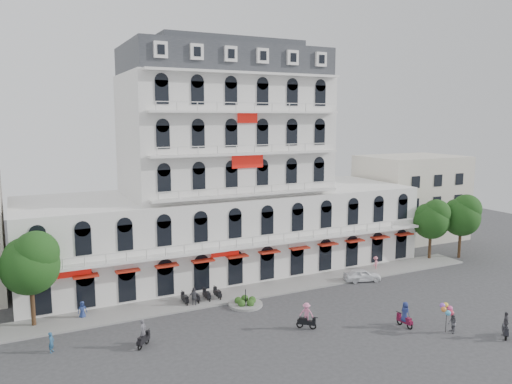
% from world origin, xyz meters
% --- Properties ---
extents(ground, '(120.00, 120.00, 0.00)m').
position_xyz_m(ground, '(0.00, 0.00, 0.00)').
color(ground, '#38383A').
rests_on(ground, ground).
extents(sidewalk, '(53.00, 4.00, 0.16)m').
position_xyz_m(sidewalk, '(0.00, 9.00, 0.08)').
color(sidewalk, gray).
rests_on(sidewalk, ground).
extents(main_building, '(45.00, 15.00, 25.80)m').
position_xyz_m(main_building, '(0.00, 18.00, 9.96)').
color(main_building, silver).
rests_on(main_building, ground).
extents(flank_building_east, '(14.00, 10.00, 12.00)m').
position_xyz_m(flank_building_east, '(30.00, 20.00, 6.00)').
color(flank_building_east, beige).
rests_on(flank_building_east, ground).
extents(traffic_island, '(3.20, 3.20, 1.60)m').
position_xyz_m(traffic_island, '(-3.00, 6.00, 0.26)').
color(traffic_island, gray).
rests_on(traffic_island, ground).
extents(parked_scooter_row, '(4.40, 1.80, 1.10)m').
position_xyz_m(parked_scooter_row, '(-6.35, 8.80, 0.00)').
color(parked_scooter_row, black).
rests_on(parked_scooter_row, ground).
extents(tree_west_inner, '(4.76, 4.76, 8.25)m').
position_xyz_m(tree_west_inner, '(-20.95, 9.48, 5.68)').
color(tree_west_inner, '#382314').
rests_on(tree_west_inner, ground).
extents(tree_east_inner, '(4.40, 4.37, 7.57)m').
position_xyz_m(tree_east_inner, '(24.05, 9.98, 5.21)').
color(tree_east_inner, '#382314').
rests_on(tree_east_inner, ground).
extents(tree_east_outer, '(4.65, 4.65, 8.05)m').
position_xyz_m(tree_east_outer, '(28.05, 8.98, 5.55)').
color(tree_east_outer, '#382314').
rests_on(tree_east_outer, ground).
extents(parked_car, '(4.28, 2.62, 1.36)m').
position_xyz_m(parked_car, '(11.29, 6.97, 0.68)').
color(parked_car, white).
rests_on(parked_car, ground).
extents(rider_west, '(1.28, 1.34, 2.24)m').
position_xyz_m(rider_west, '(-13.59, 1.74, 1.02)').
color(rider_west, black).
rests_on(rider_west, ground).
extents(rider_east, '(0.63, 1.70, 2.20)m').
position_xyz_m(rider_east, '(7.02, -4.21, 1.10)').
color(rider_east, maroon).
rests_on(rider_east, ground).
extents(rider_northeast, '(1.32, 1.29, 2.19)m').
position_xyz_m(rider_northeast, '(12.79, -9.32, 1.08)').
color(rider_northeast, '#222227').
rests_on(rider_northeast, ground).
extents(rider_center, '(1.36, 1.26, 2.26)m').
position_xyz_m(rider_center, '(-0.60, -0.88, 1.20)').
color(rider_center, black).
rests_on(rider_center, ground).
extents(pedestrian_left, '(0.77, 0.51, 1.57)m').
position_xyz_m(pedestrian_left, '(-17.10, 9.50, 0.79)').
color(pedestrian_left, navy).
rests_on(pedestrian_left, ground).
extents(pedestrian_mid, '(1.15, 0.75, 1.81)m').
position_xyz_m(pedestrian_mid, '(-7.37, 7.90, 0.91)').
color(pedestrian_mid, '#4D4D53').
rests_on(pedestrian_mid, ground).
extents(pedestrian_right, '(1.20, 1.03, 1.61)m').
position_xyz_m(pedestrian_right, '(15.17, 9.50, 0.80)').
color(pedestrian_right, '#DC7488').
rests_on(pedestrian_right, ground).
extents(pedestrian_far, '(0.60, 0.68, 1.57)m').
position_xyz_m(pedestrian_far, '(-20.00, 3.87, 0.79)').
color(pedestrian_far, '#2A567E').
rests_on(pedestrian_far, ground).
extents(balloon_vendor, '(1.40, 1.30, 2.45)m').
position_xyz_m(balloon_vendor, '(9.53, -6.70, 1.28)').
color(balloon_vendor, slate).
rests_on(balloon_vendor, ground).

